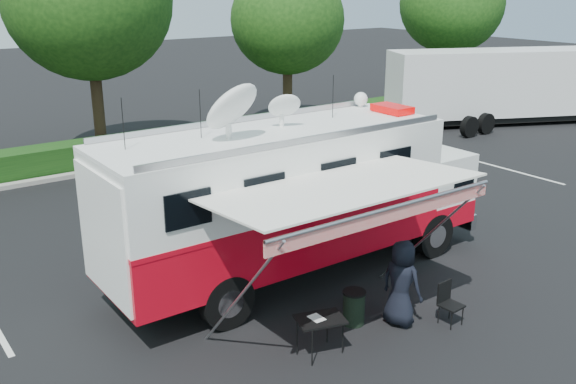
% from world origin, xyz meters
% --- Properties ---
extents(ground_plane, '(120.00, 120.00, 0.00)m').
position_xyz_m(ground_plane, '(0.00, 0.00, 0.00)').
color(ground_plane, black).
rests_on(ground_plane, ground).
extents(back_border, '(60.00, 6.14, 8.87)m').
position_xyz_m(back_border, '(1.14, 12.90, 5.00)').
color(back_border, '#9E998E').
rests_on(back_border, ground_plane).
extents(stall_lines, '(24.12, 5.50, 0.01)m').
position_xyz_m(stall_lines, '(-0.50, 3.00, 0.00)').
color(stall_lines, silver).
rests_on(stall_lines, ground_plane).
extents(command_truck, '(9.47, 2.60, 4.55)m').
position_xyz_m(command_truck, '(-0.08, -0.00, 1.95)').
color(command_truck, black).
rests_on(command_truck, ground_plane).
extents(awning, '(5.17, 2.67, 3.12)m').
position_xyz_m(awning, '(-0.93, -2.70, 2.93)').
color(awning, white).
rests_on(awning, ground_plane).
extents(person, '(0.76, 0.98, 1.79)m').
position_xyz_m(person, '(0.22, -3.07, 0.00)').
color(person, black).
rests_on(person, ground_plane).
extents(folding_table, '(1.02, 0.85, 0.75)m').
position_xyz_m(folding_table, '(-1.80, -3.00, 0.70)').
color(folding_table, black).
rests_on(folding_table, ground_plane).
extents(folding_chair, '(0.44, 0.46, 0.88)m').
position_xyz_m(folding_chair, '(1.02, -3.60, 0.52)').
color(folding_chair, black).
rests_on(folding_chair, ground_plane).
extents(trash_bin, '(0.48, 0.48, 0.72)m').
position_xyz_m(trash_bin, '(-0.54, -2.53, 0.36)').
color(trash_bin, black).
rests_on(trash_bin, ground_plane).
extents(semi_trailer, '(11.36, 6.93, 3.52)m').
position_xyz_m(semi_trailer, '(18.21, 7.79, 1.86)').
color(semi_trailer, white).
rests_on(semi_trailer, ground_plane).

